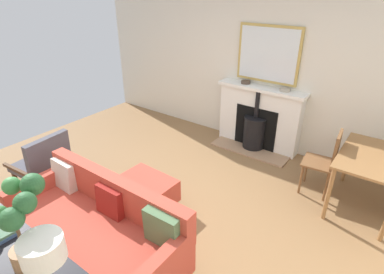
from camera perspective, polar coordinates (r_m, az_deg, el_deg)
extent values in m
cube|color=olive|center=(4.10, -6.83, -12.77)|extent=(4.99, 6.39, 0.01)
cube|color=beige|center=(5.38, 11.05, 13.44)|extent=(0.12, 6.39, 2.79)
cube|color=#9E7A5B|center=(5.35, 10.40, -2.53)|extent=(0.36, 1.33, 0.03)
cube|color=white|center=(5.38, 12.26, 3.35)|extent=(0.23, 1.40, 1.02)
cube|color=black|center=(5.35, 11.69, 1.77)|extent=(0.06, 0.73, 0.71)
cylinder|color=black|center=(5.35, 11.42, 0.77)|extent=(0.36, 0.36, 0.53)
cylinder|color=black|center=(5.24, 11.69, 3.48)|extent=(0.38, 0.38, 0.02)
cylinder|color=black|center=(5.15, 11.92, 5.83)|extent=(0.07, 0.07, 0.44)
cube|color=white|center=(5.17, 12.72, 8.72)|extent=(0.28, 1.48, 0.05)
cube|color=tan|center=(5.14, 13.89, 14.61)|extent=(0.04, 1.02, 0.89)
cube|color=silver|center=(5.13, 13.80, 14.58)|extent=(0.01, 0.94, 0.81)
cylinder|color=#47382D|center=(5.30, 9.90, 9.93)|extent=(0.16, 0.16, 0.04)
torus|color=#47382D|center=(5.29, 9.91, 10.11)|extent=(0.16, 0.16, 0.01)
cylinder|color=#9E9384|center=(5.05, 16.76, 8.33)|extent=(0.16, 0.16, 0.04)
torus|color=#9E9384|center=(5.04, 16.78, 8.50)|extent=(0.16, 0.16, 0.01)
cylinder|color=#B2B2B7|center=(4.07, -28.66, -15.88)|extent=(0.04, 0.04, 0.10)
cylinder|color=#B2B2B7|center=(4.28, -20.95, -11.84)|extent=(0.04, 0.04, 0.10)
cylinder|color=#B2B2B7|center=(3.30, -2.55, -23.61)|extent=(0.04, 0.04, 0.10)
cube|color=#B74233|center=(3.45, -17.81, -17.29)|extent=(0.82, 1.99, 0.34)
cube|color=#B74233|center=(3.37, -14.00, -9.88)|extent=(0.15, 1.98, 0.38)
cube|color=#B74233|center=(3.96, -26.66, -7.93)|extent=(0.77, 0.12, 0.18)
cube|color=#B74233|center=(2.75, -5.74, -22.24)|extent=(0.77, 0.12, 0.18)
cube|color=beige|center=(3.88, -22.51, -6.55)|extent=(0.15, 0.35, 0.36)
cube|color=maroon|center=(3.33, -14.84, -11.46)|extent=(0.14, 0.33, 0.34)
cube|color=#4C6B47|center=(2.91, -5.50, -16.62)|extent=(0.13, 0.37, 0.37)
cylinder|color=#B2B2B7|center=(4.18, -13.29, -11.62)|extent=(0.03, 0.03, 0.09)
cylinder|color=#B2B2B7|center=(3.84, -7.69, -15.07)|extent=(0.03, 0.03, 0.09)
cylinder|color=#B2B2B7|center=(4.40, -8.94, -9.01)|extent=(0.03, 0.03, 0.09)
cylinder|color=#B2B2B7|center=(4.08, -3.30, -11.97)|extent=(0.03, 0.03, 0.09)
cube|color=#B74233|center=(4.00, -8.54, -9.69)|extent=(0.56, 0.72, 0.29)
cube|color=#4C3321|center=(5.04, -24.89, -4.55)|extent=(0.05, 0.05, 0.36)
cube|color=#4C3321|center=(4.84, -29.72, -7.07)|extent=(0.05, 0.05, 0.36)
cube|color=#4C3321|center=(4.69, -21.50, -6.26)|extent=(0.05, 0.05, 0.36)
cube|color=#4C3321|center=(4.47, -26.56, -9.10)|extent=(0.05, 0.05, 0.36)
cube|color=#4C4C56|center=(4.65, -26.16, -4.60)|extent=(0.65, 0.61, 0.08)
cube|color=#4C4C56|center=(4.34, -24.98, -2.67)|extent=(0.61, 0.16, 0.44)
cube|color=#4C3321|center=(4.76, -23.28, -2.04)|extent=(0.09, 0.53, 0.04)
cube|color=#4C3321|center=(4.49, -29.69, -5.32)|extent=(0.09, 0.53, 0.04)
cube|color=black|center=(2.92, -30.76, -16.83)|extent=(0.40, 1.65, 0.03)
cylinder|color=#B2B2B7|center=(2.38, -24.90, -21.62)|extent=(0.03, 0.03, 0.23)
cylinder|color=silver|center=(2.24, -25.91, -18.20)|extent=(0.28, 0.28, 0.16)
cylinder|color=#99704C|center=(2.63, -28.23, -18.87)|extent=(0.20, 0.20, 0.15)
cylinder|color=brown|center=(2.49, -29.36, -15.20)|extent=(0.02, 0.02, 0.29)
sphere|color=#26562D|center=(2.26, -30.32, -12.98)|extent=(0.15, 0.15, 0.15)
sphere|color=#26562D|center=(2.26, -28.45, -10.65)|extent=(0.14, 0.14, 0.14)
sphere|color=#26562D|center=(2.36, -27.36, -7.81)|extent=(0.16, 0.16, 0.16)
sphere|color=#387A3D|center=(2.45, -30.34, -7.78)|extent=(0.12, 0.12, 0.12)
sphere|color=#387A3D|center=(2.48, -31.97, -11.94)|extent=(0.11, 0.11, 0.11)
cube|color=#38517F|center=(2.98, -31.78, -15.46)|extent=(0.21, 0.15, 0.02)
cylinder|color=olive|center=(4.86, 26.79, -3.71)|extent=(0.05, 0.05, 0.72)
cylinder|color=olive|center=(4.02, 23.89, -9.62)|extent=(0.05, 0.05, 0.72)
cube|color=olive|center=(4.24, 30.47, -3.25)|extent=(1.08, 0.72, 0.03)
cylinder|color=brown|center=(4.69, 20.35, -5.45)|extent=(0.03, 0.03, 0.45)
cylinder|color=brown|center=(4.42, 19.44, -7.39)|extent=(0.03, 0.03, 0.45)
cylinder|color=brown|center=(4.67, 24.16, -6.40)|extent=(0.03, 0.03, 0.45)
cylinder|color=brown|center=(4.39, 23.49, -8.42)|extent=(0.03, 0.03, 0.45)
cube|color=brown|center=(4.42, 22.37, -4.38)|extent=(0.43, 0.43, 0.02)
cube|color=brown|center=(4.30, 25.12, -2.15)|extent=(0.36, 0.07, 0.46)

